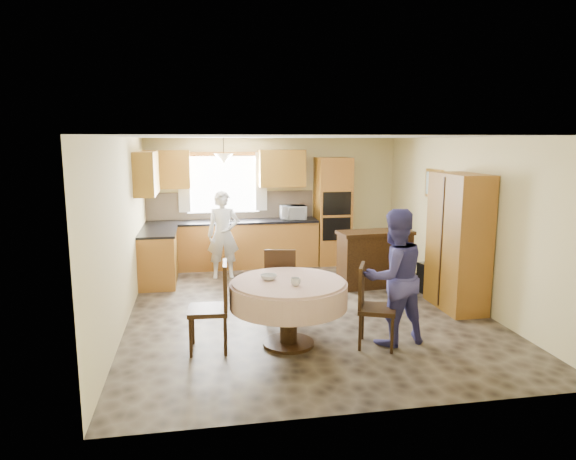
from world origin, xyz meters
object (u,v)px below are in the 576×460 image
(person_dining, at_px, (394,277))
(sideboard, at_px, (375,260))
(cupboard, at_px, (458,242))
(chair_left, at_px, (215,302))
(oven_tower, at_px, (333,211))
(chair_right, at_px, (371,302))
(chair_back, at_px, (280,280))
(person_sink, at_px, (223,235))
(dining_table, at_px, (288,295))

(person_dining, bearing_deg, sideboard, -115.86)
(cupboard, distance_m, person_dining, 1.81)
(chair_left, xyz_separation_m, person_dining, (2.14, -0.16, 0.25))
(sideboard, xyz_separation_m, cupboard, (0.80, -1.30, 0.55))
(sideboard, relative_size, cupboard, 0.63)
(cupboard, distance_m, chair_left, 3.70)
(oven_tower, height_order, chair_right, oven_tower)
(chair_back, bearing_deg, chair_left, 55.18)
(cupboard, relative_size, person_sink, 1.27)
(chair_back, distance_m, chair_right, 1.42)
(oven_tower, bearing_deg, chair_left, -121.89)
(person_dining, bearing_deg, oven_tower, -106.16)
(cupboard, distance_m, chair_right, 2.12)
(dining_table, xyz_separation_m, chair_right, (0.97, -0.19, -0.08))
(dining_table, bearing_deg, person_sink, 100.36)
(cupboard, bearing_deg, chair_back, -178.50)
(chair_right, bearing_deg, sideboard, 2.34)
(dining_table, distance_m, person_dining, 1.29)
(chair_left, height_order, chair_back, chair_left)
(chair_right, height_order, person_sink, person_sink)
(chair_right, xyz_separation_m, person_dining, (0.30, 0.05, 0.28))
(oven_tower, bearing_deg, person_dining, -94.82)
(cupboard, relative_size, chair_back, 1.95)
(dining_table, height_order, chair_back, chair_back)
(oven_tower, bearing_deg, dining_table, -111.96)
(chair_right, distance_m, person_sink, 3.81)
(cupboard, height_order, chair_back, cupboard)
(dining_table, bearing_deg, cupboard, 19.63)
(sideboard, relative_size, chair_left, 1.18)
(oven_tower, height_order, person_sink, oven_tower)
(sideboard, xyz_separation_m, chair_back, (-1.84, -1.37, 0.12))
(oven_tower, height_order, dining_table, oven_tower)
(cupboard, distance_m, person_sink, 4.03)
(sideboard, relative_size, person_dining, 0.75)
(oven_tower, relative_size, person_sink, 1.35)
(oven_tower, xyz_separation_m, person_dining, (-0.35, -4.15, -0.23))
(chair_left, distance_m, chair_right, 1.85)
(person_sink, relative_size, person_dining, 0.95)
(person_sink, bearing_deg, oven_tower, 18.69)
(sideboard, xyz_separation_m, person_sink, (-2.49, 1.01, 0.34))
(chair_back, relative_size, person_sink, 0.65)
(chair_left, bearing_deg, person_dining, 89.17)
(chair_right, height_order, person_dining, person_dining)
(chair_left, relative_size, person_sink, 0.67)
(chair_right, distance_m, person_dining, 0.41)
(person_sink, bearing_deg, cupboard, -34.80)
(person_sink, bearing_deg, person_dining, -60.98)
(chair_back, bearing_deg, chair_right, 141.90)
(dining_table, relative_size, chair_back, 1.39)
(chair_left, xyz_separation_m, chair_back, (0.92, 0.87, -0.02))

